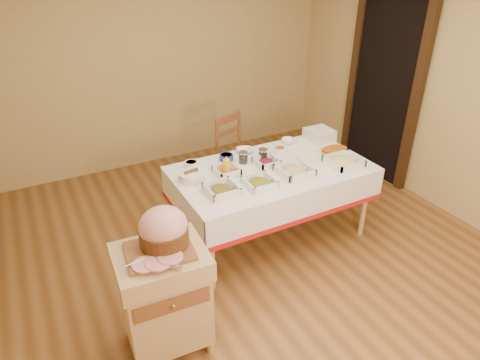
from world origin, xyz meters
name	(u,v)px	position (x,y,z in m)	size (l,w,h in m)	color
room_shell	(262,130)	(0.00, 0.00, 1.30)	(5.00, 5.00, 5.00)	brown
doorway	(384,86)	(2.20, 0.90, 1.11)	(0.09, 1.10, 2.20)	black
dining_table	(271,183)	(0.30, 0.30, 0.60)	(1.82, 1.02, 0.76)	tan
butcher_cart	(164,295)	(-1.05, -0.51, 0.48)	(0.62, 0.53, 0.84)	tan
dining_chair	(237,155)	(0.42, 1.23, 0.48)	(0.52, 0.51, 0.93)	brown
ham_on_board	(163,232)	(-1.00, -0.47, 0.96)	(0.45, 0.43, 0.30)	brown
serving_dish_a	(222,190)	(-0.31, 0.10, 0.80)	(0.26, 0.25, 0.11)	white
serving_dish_b	(260,183)	(0.03, 0.06, 0.79)	(0.25, 0.25, 0.10)	white
serving_dish_c	(295,171)	(0.41, 0.09, 0.80)	(0.29, 0.29, 0.12)	white
serving_dish_d	(344,162)	(0.92, 0.04, 0.80)	(0.29, 0.29, 0.11)	white
serving_dish_e	(227,171)	(-0.13, 0.39, 0.79)	(0.22, 0.21, 0.10)	white
serving_dish_f	(267,162)	(0.29, 0.37, 0.79)	(0.22, 0.21, 0.10)	white
small_bowl_left	(191,164)	(-0.36, 0.66, 0.79)	(0.12, 0.12, 0.06)	white
small_bowl_mid	(226,157)	(0.00, 0.65, 0.79)	(0.13, 0.13, 0.06)	navy
small_bowl_right	(280,150)	(0.54, 0.54, 0.79)	(0.12, 0.12, 0.06)	white
bowl_white_imported	(245,151)	(0.24, 0.72, 0.78)	(0.16, 0.16, 0.04)	white
bowl_small_imported	(288,141)	(0.75, 0.72, 0.78)	(0.14, 0.14, 0.04)	white
preserve_jar_left	(243,158)	(0.12, 0.52, 0.81)	(0.09, 0.09, 0.11)	silver
preserve_jar_right	(263,155)	(0.31, 0.48, 0.81)	(0.09, 0.09, 0.12)	silver
mustard_bottle	(227,167)	(-0.14, 0.36, 0.85)	(0.06, 0.06, 0.19)	yellow
bread_basket	(192,176)	(-0.45, 0.42, 0.80)	(0.22, 0.22, 0.10)	white
plate_stack	(319,134)	(1.10, 0.64, 0.82)	(0.26, 0.26, 0.11)	white
brass_platter	(335,150)	(1.04, 0.30, 0.78)	(0.30, 0.22, 0.04)	gold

